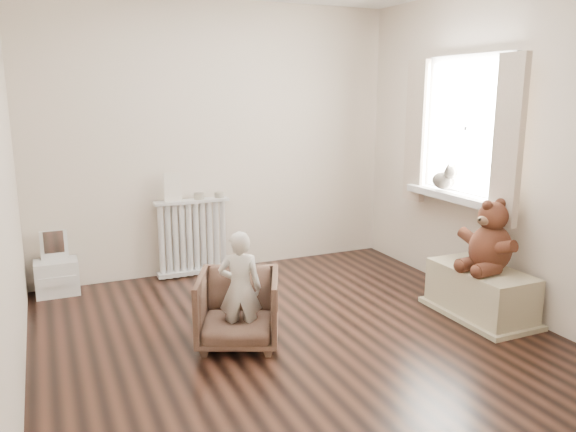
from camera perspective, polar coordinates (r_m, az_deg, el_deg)
name	(u,v)px	position (r m, az deg, el deg)	size (l,w,h in m)	color
floor	(294,336)	(4.22, 0.63, -12.10)	(3.60, 3.60, 0.01)	black
back_wall	(218,140)	(5.54, -7.16, 7.71)	(3.60, 0.02, 2.60)	silver
front_wall	(482,209)	(2.36, 19.13, 0.66)	(3.60, 0.02, 2.60)	silver
left_wall	(1,175)	(3.52, -27.11, 3.69)	(0.02, 3.60, 2.60)	silver
right_wall	(496,149)	(4.88, 20.39, 6.39)	(0.02, 3.60, 2.60)	silver
window	(468,128)	(5.07, 17.82, 8.47)	(0.03, 0.90, 1.10)	white
window_sill	(455,196)	(5.07, 16.62, 1.95)	(0.22, 1.10, 0.06)	silver
curtain_left	(508,141)	(4.58, 21.46, 7.08)	(0.06, 0.26, 1.30)	beige
curtain_right	(416,132)	(5.44, 12.89, 8.36)	(0.06, 0.26, 1.30)	beige
radiator	(193,236)	(5.49, -9.64, -2.05)	(0.71, 0.13, 0.75)	silver
paper_doll	(173,187)	(5.35, -11.64, 2.91)	(0.16, 0.01, 0.27)	beige
tin_a	(199,196)	(5.43, -9.03, 2.01)	(0.10, 0.10, 0.06)	#A59E8C
tin_b	(219,195)	(5.48, -7.00, 2.14)	(0.09, 0.09, 0.05)	#A59E8C
toy_vanity	(56,264)	(5.34, -22.52, -4.55)	(0.36, 0.26, 0.57)	silver
armchair	(238,309)	(4.02, -5.08, -9.39)	(0.56, 0.57, 0.52)	brown
child	(240,289)	(3.91, -4.89, -7.35)	(0.30, 0.20, 0.82)	beige
toy_bench	(481,292)	(4.76, 18.98, -7.29)	(0.44, 0.83, 0.39)	#C0B792
teddy_bear	(491,236)	(4.59, 19.97, -1.93)	(0.45, 0.35, 0.56)	#3D1C11
plush_cat	(443,179)	(5.17, 15.48, 3.66)	(0.17, 0.27, 0.23)	slate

